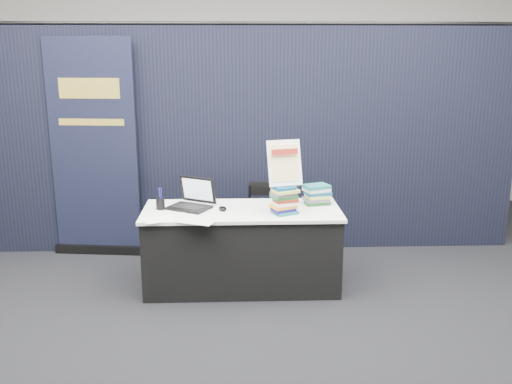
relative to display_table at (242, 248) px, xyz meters
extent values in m
plane|color=black|center=(0.00, -0.55, -0.38)|extent=(8.00, 8.00, 0.00)
cube|color=beige|center=(0.00, 3.45, 1.37)|extent=(8.00, 0.02, 3.50)
cube|color=black|center=(0.00, 1.05, 0.82)|extent=(6.00, 0.08, 2.40)
cube|color=black|center=(0.00, 0.00, -0.02)|extent=(1.76, 0.71, 0.72)
cube|color=beige|center=(0.00, 0.00, 0.36)|extent=(1.80, 0.75, 0.03)
cube|color=black|center=(-0.48, 0.03, 0.38)|extent=(0.44, 0.40, 0.02)
cube|color=black|center=(-0.48, 0.16, 0.52)|extent=(0.35, 0.23, 0.25)
cube|color=silver|center=(-0.48, 0.15, 0.52)|extent=(0.29, 0.19, 0.20)
ellipsoid|color=black|center=(-0.17, -0.03, 0.39)|extent=(0.09, 0.12, 0.04)
cube|color=white|center=(-0.72, -0.29, 0.38)|extent=(0.30, 0.26, 0.00)
cube|color=white|center=(-0.38, -0.33, 0.38)|extent=(0.37, 0.32, 0.00)
cube|color=silver|center=(-0.43, 0.01, 0.38)|extent=(0.29, 0.24, 0.00)
cylinder|color=black|center=(-0.74, 0.03, 0.43)|extent=(0.09, 0.09, 0.10)
cube|color=#1A5F64|center=(0.38, -0.14, 0.39)|extent=(0.25, 0.22, 0.03)
cube|color=#181355|center=(0.38, -0.14, 0.42)|extent=(0.25, 0.22, 0.03)
cube|color=orange|center=(0.38, -0.14, 0.44)|extent=(0.25, 0.22, 0.03)
cube|color=#FBE8CD|center=(0.38, -0.14, 0.47)|extent=(0.25, 0.22, 0.03)
cube|color=maroon|center=(0.38, -0.14, 0.50)|extent=(0.25, 0.22, 0.03)
cube|color=#1B6529|center=(0.38, -0.14, 0.53)|extent=(0.25, 0.22, 0.03)
cube|color=#515257|center=(0.38, -0.14, 0.55)|extent=(0.25, 0.22, 0.03)
cube|color=#C6D454|center=(0.38, -0.14, 0.58)|extent=(0.25, 0.22, 0.03)
cube|color=navy|center=(0.38, -0.14, 0.61)|extent=(0.25, 0.22, 0.03)
cube|color=#1B6529|center=(0.71, 0.15, 0.39)|extent=(0.25, 0.22, 0.03)
cube|color=#515257|center=(0.71, 0.15, 0.42)|extent=(0.25, 0.22, 0.03)
cube|color=#C6D454|center=(0.71, 0.15, 0.45)|extent=(0.25, 0.22, 0.03)
cube|color=navy|center=(0.71, 0.15, 0.48)|extent=(0.25, 0.22, 0.03)
cube|color=silver|center=(0.71, 0.15, 0.51)|extent=(0.25, 0.22, 0.03)
cube|color=#1A5F64|center=(0.71, 0.15, 0.54)|extent=(0.25, 0.22, 0.03)
cube|color=black|center=(0.38, -0.16, 0.64)|extent=(0.20, 0.06, 0.02)
cylinder|color=black|center=(0.30, -0.07, 0.75)|extent=(0.04, 0.10, 0.29)
cylinder|color=black|center=(0.46, -0.07, 0.75)|extent=(0.04, 0.10, 0.29)
cube|color=white|center=(0.38, -0.11, 0.83)|extent=(0.32, 0.19, 0.39)
cube|color=#F4E699|center=(0.38, -0.12, 0.83)|extent=(0.26, 0.15, 0.31)
cube|color=maroon|center=(0.38, -0.12, 0.93)|extent=(0.24, 0.08, 0.05)
cube|color=black|center=(-1.53, 0.93, -0.33)|extent=(0.98, 0.21, 0.09)
cube|color=black|center=(-1.53, 0.95, 0.77)|extent=(0.92, 0.13, 2.30)
cube|color=gold|center=(-1.53, 0.93, 1.40)|extent=(0.63, 0.07, 0.21)
cube|color=gold|center=(-1.53, 0.93, 1.06)|extent=(0.68, 0.08, 0.07)
cylinder|color=black|center=(0.09, 0.35, -0.17)|extent=(0.02, 0.02, 0.41)
cylinder|color=black|center=(0.45, 0.35, -0.17)|extent=(0.02, 0.02, 0.41)
cylinder|color=black|center=(0.09, 0.71, -0.17)|extent=(0.02, 0.02, 0.41)
cylinder|color=black|center=(0.45, 0.71, -0.17)|extent=(0.02, 0.02, 0.41)
cube|color=black|center=(0.27, 0.53, 0.05)|extent=(0.41, 0.41, 0.04)
cube|color=black|center=(0.27, 0.71, 0.39)|extent=(0.36, 0.07, 0.14)
camera|label=1|loc=(-0.06, -5.00, 1.82)|focal=40.00mm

